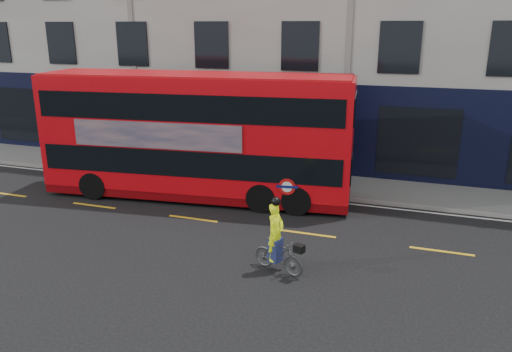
% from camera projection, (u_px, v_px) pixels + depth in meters
% --- Properties ---
extents(ground, '(120.00, 120.00, 0.00)m').
position_uv_depth(ground, '(296.00, 253.00, 14.43)').
color(ground, black).
rests_on(ground, ground).
extents(pavement, '(60.00, 3.00, 0.12)m').
position_uv_depth(pavement, '(336.00, 186.00, 20.31)').
color(pavement, slate).
rests_on(pavement, ground).
extents(kerb, '(60.00, 0.12, 0.13)m').
position_uv_depth(kerb, '(329.00, 197.00, 18.95)').
color(kerb, gray).
rests_on(kerb, ground).
extents(building_terrace, '(50.00, 10.07, 15.00)m').
position_uv_depth(building_terrace, '(366.00, 0.00, 24.00)').
color(building_terrace, '#B9B7AF').
rests_on(building_terrace, ground).
extents(road_edge_line, '(58.00, 0.10, 0.01)m').
position_uv_depth(road_edge_line, '(327.00, 201.00, 18.69)').
color(road_edge_line, silver).
rests_on(road_edge_line, ground).
extents(lane_dashes, '(58.00, 0.12, 0.01)m').
position_uv_depth(lane_dashes, '(308.00, 234.00, 15.79)').
color(lane_dashes, gold).
rests_on(lane_dashes, ground).
extents(bus, '(11.77, 3.86, 4.66)m').
position_uv_depth(bus, '(198.00, 135.00, 18.62)').
color(bus, red).
rests_on(bus, ground).
extents(cyclist, '(1.60, 0.90, 2.09)m').
position_uv_depth(cyclist, '(277.00, 247.00, 13.19)').
color(cyclist, '#444749').
rests_on(cyclist, ground).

